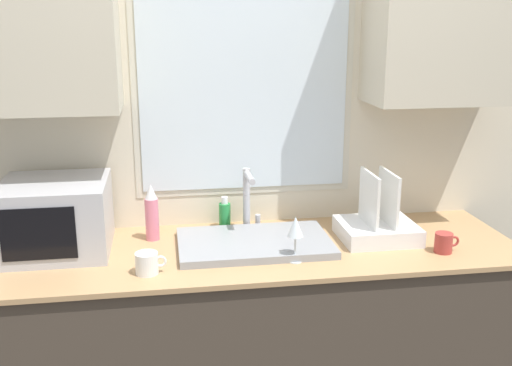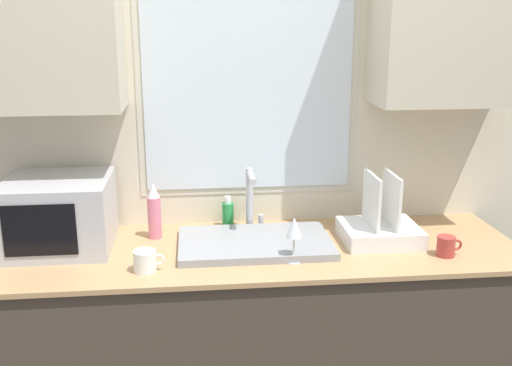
{
  "view_description": "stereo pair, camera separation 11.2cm",
  "coord_description": "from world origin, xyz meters",
  "px_view_note": "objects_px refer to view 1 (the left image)",
  "views": [
    {
      "loc": [
        -0.35,
        -1.92,
        1.83
      ],
      "look_at": [
        -0.01,
        0.29,
        1.21
      ],
      "focal_mm": 42.0,
      "sensor_mm": 36.0,
      "label": 1
    },
    {
      "loc": [
        -0.24,
        -1.94,
        1.83
      ],
      "look_at": [
        -0.01,
        0.29,
        1.21
      ],
      "focal_mm": 42.0,
      "sensor_mm": 36.0,
      "label": 2
    }
  ],
  "objects_px": {
    "spray_bottle": "(152,213)",
    "wine_glass": "(296,228)",
    "soap_bottle": "(225,214)",
    "faucet": "(248,195)",
    "microwave": "(56,217)",
    "mug_near_sink": "(147,263)",
    "dish_rack": "(377,226)"
  },
  "relations": [
    {
      "from": "spray_bottle",
      "to": "wine_glass",
      "type": "distance_m",
      "value": 0.63
    },
    {
      "from": "soap_bottle",
      "to": "wine_glass",
      "type": "bearing_deg",
      "value": -62.15
    },
    {
      "from": "soap_bottle",
      "to": "wine_glass",
      "type": "relative_size",
      "value": 0.78
    },
    {
      "from": "faucet",
      "to": "microwave",
      "type": "relative_size",
      "value": 0.66
    },
    {
      "from": "microwave",
      "to": "soap_bottle",
      "type": "bearing_deg",
      "value": 13.41
    },
    {
      "from": "microwave",
      "to": "mug_near_sink",
      "type": "height_order",
      "value": "microwave"
    },
    {
      "from": "spray_bottle",
      "to": "soap_bottle",
      "type": "bearing_deg",
      "value": 17.6
    },
    {
      "from": "wine_glass",
      "to": "spray_bottle",
      "type": "bearing_deg",
      "value": 149.0
    },
    {
      "from": "microwave",
      "to": "wine_glass",
      "type": "distance_m",
      "value": 0.95
    },
    {
      "from": "faucet",
      "to": "mug_near_sink",
      "type": "relative_size",
      "value": 2.4
    },
    {
      "from": "microwave",
      "to": "dish_rack",
      "type": "xyz_separation_m",
      "value": [
        1.31,
        -0.08,
        -0.08
      ]
    },
    {
      "from": "faucet",
      "to": "dish_rack",
      "type": "relative_size",
      "value": 0.87
    },
    {
      "from": "faucet",
      "to": "mug_near_sink",
      "type": "bearing_deg",
      "value": -136.76
    },
    {
      "from": "microwave",
      "to": "dish_rack",
      "type": "relative_size",
      "value": 1.32
    },
    {
      "from": "faucet",
      "to": "dish_rack",
      "type": "xyz_separation_m",
      "value": [
        0.52,
        -0.19,
        -0.1
      ]
    },
    {
      "from": "soap_bottle",
      "to": "mug_near_sink",
      "type": "height_order",
      "value": "soap_bottle"
    },
    {
      "from": "mug_near_sink",
      "to": "spray_bottle",
      "type": "bearing_deg",
      "value": 87.36
    },
    {
      "from": "spray_bottle",
      "to": "wine_glass",
      "type": "height_order",
      "value": "spray_bottle"
    },
    {
      "from": "wine_glass",
      "to": "mug_near_sink",
      "type": "bearing_deg",
      "value": -177.27
    },
    {
      "from": "soap_bottle",
      "to": "mug_near_sink",
      "type": "bearing_deg",
      "value": -126.34
    },
    {
      "from": "spray_bottle",
      "to": "mug_near_sink",
      "type": "relative_size",
      "value": 2.12
    },
    {
      "from": "dish_rack",
      "to": "mug_near_sink",
      "type": "bearing_deg",
      "value": -167.56
    },
    {
      "from": "faucet",
      "to": "wine_glass",
      "type": "distance_m",
      "value": 0.4
    },
    {
      "from": "faucet",
      "to": "microwave",
      "type": "xyz_separation_m",
      "value": [
        -0.79,
        -0.12,
        -0.02
      ]
    },
    {
      "from": "dish_rack",
      "to": "spray_bottle",
      "type": "height_order",
      "value": "dish_rack"
    },
    {
      "from": "faucet",
      "to": "spray_bottle",
      "type": "height_order",
      "value": "faucet"
    },
    {
      "from": "mug_near_sink",
      "to": "faucet",
      "type": "bearing_deg",
      "value": 43.24
    },
    {
      "from": "dish_rack",
      "to": "soap_bottle",
      "type": "height_order",
      "value": "dish_rack"
    },
    {
      "from": "dish_rack",
      "to": "soap_bottle",
      "type": "xyz_separation_m",
      "value": [
        -0.62,
        0.24,
        0.0
      ]
    },
    {
      "from": "mug_near_sink",
      "to": "soap_bottle",
      "type": "bearing_deg",
      "value": 53.66
    },
    {
      "from": "dish_rack",
      "to": "soap_bottle",
      "type": "distance_m",
      "value": 0.66
    },
    {
      "from": "spray_bottle",
      "to": "mug_near_sink",
      "type": "xyz_separation_m",
      "value": [
        -0.02,
        -0.35,
        -0.08
      ]
    }
  ]
}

